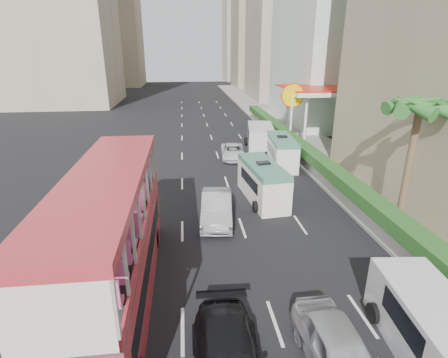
{
  "coord_description": "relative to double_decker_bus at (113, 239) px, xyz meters",
  "views": [
    {
      "loc": [
        -3.26,
        -11.42,
        8.91
      ],
      "look_at": [
        -1.5,
        4.0,
        3.2
      ],
      "focal_mm": 28.0,
      "sensor_mm": 36.0,
      "label": 1
    }
  ],
  "objects": [
    {
      "name": "ground_plane",
      "position": [
        6.0,
        0.0,
        -2.53
      ],
      "size": [
        200.0,
        200.0,
        0.0
      ],
      "primitive_type": "plane",
      "color": "black",
      "rests_on": "ground"
    },
    {
      "name": "double_decker_bus",
      "position": [
        0.0,
        0.0,
        0.0
      ],
      "size": [
        2.5,
        11.0,
        5.06
      ],
      "primitive_type": "cube",
      "color": "#B92D35",
      "rests_on": "ground"
    },
    {
      "name": "car_silver_lane_a",
      "position": [
        4.32,
        6.06,
        -2.53
      ],
      "size": [
        2.08,
        4.8,
        1.54
      ],
      "primitive_type": "imported",
      "rotation": [
        0.0,
        0.0,
        -0.1
      ],
      "color": "silver",
      "rests_on": "ground"
    },
    {
      "name": "van_asset",
      "position": [
        6.88,
        17.91,
        -2.53
      ],
      "size": [
        2.24,
        4.4,
        1.19
      ],
      "primitive_type": "imported",
      "rotation": [
        0.0,
        0.0,
        -0.06
      ],
      "color": "silver",
      "rests_on": "ground"
    },
    {
      "name": "minibus_near",
      "position": [
        7.46,
        8.65,
        -1.35
      ],
      "size": [
        2.34,
        5.5,
        2.36
      ],
      "primitive_type": "cube",
      "rotation": [
        0.0,
        0.0,
        0.11
      ],
      "color": "silver",
      "rests_on": "ground"
    },
    {
      "name": "minibus_far",
      "position": [
        10.53,
        15.48,
        -1.36
      ],
      "size": [
        2.13,
        5.4,
        2.34
      ],
      "primitive_type": "cube",
      "rotation": [
        0.0,
        0.0,
        -0.07
      ],
      "color": "silver",
      "rests_on": "ground"
    },
    {
      "name": "panel_van_near",
      "position": [
        9.91,
        -3.89,
        -1.55
      ],
      "size": [
        2.45,
        5.09,
        1.97
      ],
      "primitive_type": "cube",
      "rotation": [
        0.0,
        0.0,
        -0.1
      ],
      "color": "silver",
      "rests_on": "ground"
    },
    {
      "name": "panel_van_far",
      "position": [
        9.83,
        20.32,
        -1.39
      ],
      "size": [
        3.12,
        5.96,
        2.27
      ],
      "primitive_type": "cube",
      "rotation": [
        0.0,
        0.0,
        -0.15
      ],
      "color": "silver",
      "rests_on": "ground"
    },
    {
      "name": "sidewalk",
      "position": [
        15.0,
        25.0,
        -2.44
      ],
      "size": [
        6.0,
        120.0,
        0.18
      ],
      "primitive_type": "cube",
      "color": "#99968C",
      "rests_on": "ground"
    },
    {
      "name": "kerb_wall",
      "position": [
        12.2,
        14.0,
        -1.85
      ],
      "size": [
        0.3,
        44.0,
        1.0
      ],
      "primitive_type": "cube",
      "color": "silver",
      "rests_on": "sidewalk"
    },
    {
      "name": "hedge",
      "position": [
        12.2,
        14.0,
        -1.0
      ],
      "size": [
        1.1,
        44.0,
        0.7
      ],
      "primitive_type": "cube",
      "color": "#2D6626",
      "rests_on": "kerb_wall"
    },
    {
      "name": "palm_tree",
      "position": [
        13.8,
        4.0,
        0.85
      ],
      "size": [
        0.36,
        0.36,
        6.4
      ],
      "primitive_type": "cylinder",
      "color": "brown",
      "rests_on": "sidewalk"
    },
    {
      "name": "shell_station",
      "position": [
        16.0,
        23.0,
        0.22
      ],
      "size": [
        6.5,
        8.0,
        5.5
      ],
      "primitive_type": "cube",
      "color": "silver",
      "rests_on": "ground"
    },
    {
      "name": "tower_far_b",
      "position": [
        23.0,
        104.0,
        17.47
      ],
      "size": [
        14.0,
        14.0,
        40.0
      ],
      "primitive_type": "cube",
      "color": "#B5A38F",
      "rests_on": "ground"
    }
  ]
}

